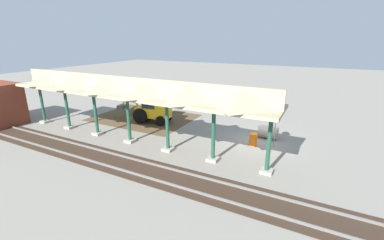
{
  "coord_description": "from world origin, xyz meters",
  "views": [
    {
      "loc": [
        -3.98,
        18.21,
        7.4
      ],
      "look_at": [
        4.52,
        1.97,
        1.6
      ],
      "focal_mm": 24.0,
      "sensor_mm": 36.0,
      "label": 1
    }
  ],
  "objects_px": {
    "backhoe": "(152,109)",
    "traffic_barrel": "(253,140)",
    "concrete_pipe": "(268,132)",
    "stop_sign": "(276,122)"
  },
  "relations": [
    {
      "from": "concrete_pipe",
      "to": "traffic_barrel",
      "type": "height_order",
      "value": "concrete_pipe"
    },
    {
      "from": "concrete_pipe",
      "to": "traffic_barrel",
      "type": "relative_size",
      "value": 1.62
    },
    {
      "from": "stop_sign",
      "to": "backhoe",
      "type": "height_order",
      "value": "backhoe"
    },
    {
      "from": "stop_sign",
      "to": "backhoe",
      "type": "bearing_deg",
      "value": -2.6
    },
    {
      "from": "stop_sign",
      "to": "backhoe",
      "type": "xyz_separation_m",
      "value": [
        11.12,
        -0.5,
        -0.56
      ]
    },
    {
      "from": "concrete_pipe",
      "to": "backhoe",
      "type": "bearing_deg",
      "value": 4.76
    },
    {
      "from": "traffic_barrel",
      "to": "backhoe",
      "type": "bearing_deg",
      "value": -6.28
    },
    {
      "from": "backhoe",
      "to": "traffic_barrel",
      "type": "distance_m",
      "value": 9.86
    },
    {
      "from": "concrete_pipe",
      "to": "traffic_barrel",
      "type": "bearing_deg",
      "value": 71.75
    },
    {
      "from": "concrete_pipe",
      "to": "stop_sign",
      "type": "bearing_deg",
      "value": 117.58
    }
  ]
}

